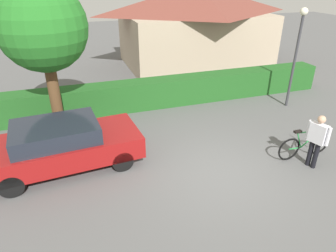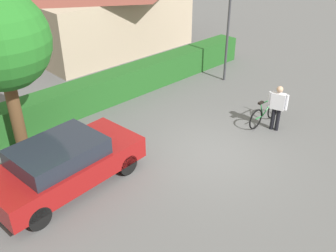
# 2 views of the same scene
# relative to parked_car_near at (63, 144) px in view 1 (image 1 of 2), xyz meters

# --- Properties ---
(ground_plane) EXTENTS (60.00, 60.00, 0.00)m
(ground_plane) POSITION_rel_parked_car_near_xyz_m (3.88, -1.69, -0.72)
(ground_plane) COLOR #585858
(hedge_row) EXTENTS (14.33, 0.90, 1.08)m
(hedge_row) POSITION_rel_parked_car_near_xyz_m (3.88, 3.38, -0.17)
(hedge_row) COLOR #21581F
(hedge_row) RESTS_ON ground
(house_distant) EXTENTS (8.28, 5.47, 4.30)m
(house_distant) POSITION_rel_parked_car_near_xyz_m (7.62, 8.89, 1.48)
(house_distant) COLOR tan
(house_distant) RESTS_ON ground
(parked_car_near) EXTENTS (4.17, 2.12, 1.34)m
(parked_car_near) POSITION_rel_parked_car_near_xyz_m (0.00, 0.00, 0.00)
(parked_car_near) COLOR maroon
(parked_car_near) RESTS_ON ground
(bicycle) EXTENTS (1.78, 0.50, 0.93)m
(bicycle) POSITION_rel_parked_car_near_xyz_m (6.62, -1.70, -0.33)
(bicycle) COLOR black
(bicycle) RESTS_ON ground
(person_rider) EXTENTS (0.32, 0.62, 1.56)m
(person_rider) POSITION_rel_parked_car_near_xyz_m (6.50, -2.17, 0.18)
(person_rider) COLOR black
(person_rider) RESTS_ON ground
(street_lamp) EXTENTS (0.28, 0.28, 3.76)m
(street_lamp) POSITION_rel_parked_car_near_xyz_m (8.67, 1.67, 1.76)
(street_lamp) COLOR #38383D
(street_lamp) RESTS_ON ground
(tree_kerbside) EXTENTS (2.66, 2.66, 4.76)m
(tree_kerbside) POSITION_rel_parked_car_near_xyz_m (-0.11, 2.31, 2.68)
(tree_kerbside) COLOR brown
(tree_kerbside) RESTS_ON ground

